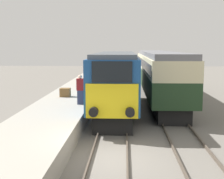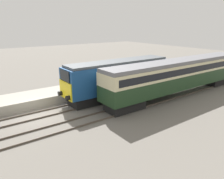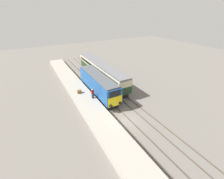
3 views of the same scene
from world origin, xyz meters
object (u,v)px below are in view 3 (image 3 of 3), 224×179
Objects in this scene: passenger_carriage at (101,70)px; luggage_crate at (79,92)px; person_on_platform at (93,94)px; locomotive at (98,84)px.

passenger_carriage is 28.59× the size of luggage_crate.
passenger_carriage is 11.14× the size of person_on_platform.
locomotive is at bearing -11.06° from luggage_crate.
locomotive is 0.64× the size of passenger_carriage.
luggage_crate is (-3.57, 0.70, -0.98)m from locomotive.
passenger_carriage is at bearing 55.80° from person_on_platform.
passenger_carriage is at bearing 60.08° from locomotive.
person_on_platform is 2.57× the size of luggage_crate.
luggage_crate is (-6.97, -5.21, -1.21)m from passenger_carriage.
locomotive is 6.82m from passenger_carriage.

